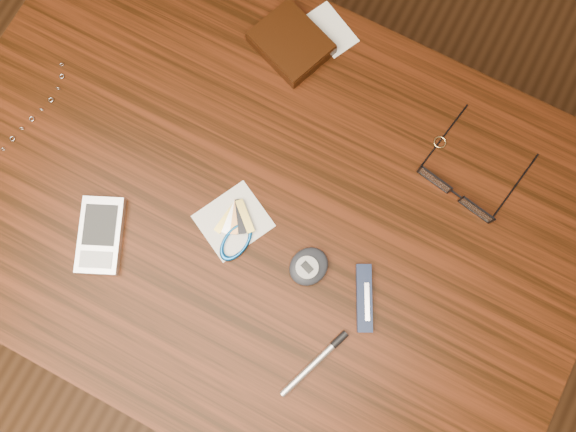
# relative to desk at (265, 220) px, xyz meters

# --- Properties ---
(ground) EXTENTS (3.80, 3.80, 0.00)m
(ground) POSITION_rel_desk_xyz_m (0.00, 0.00, -0.65)
(ground) COLOR #472814
(ground) RESTS_ON ground
(desk) EXTENTS (1.00, 0.70, 0.75)m
(desk) POSITION_rel_desk_xyz_m (0.00, 0.00, 0.00)
(desk) COLOR #381508
(desk) RESTS_ON ground
(wallet_and_card) EXTENTS (0.16, 0.16, 0.02)m
(wallet_and_card) POSITION_rel_desk_xyz_m (-0.08, 0.25, 0.11)
(wallet_and_card) COLOR black
(wallet_and_card) RESTS_ON desk
(eyeglasses) EXTENTS (0.15, 0.16, 0.03)m
(eyeglasses) POSITION_rel_desk_xyz_m (0.25, 0.15, 0.12)
(eyeglasses) COLOR black
(eyeglasses) RESTS_ON desk
(gold_ring) EXTENTS (0.03, 0.03, 0.00)m
(gold_ring) POSITION_rel_desk_xyz_m (0.19, 0.21, 0.10)
(gold_ring) COLOR #E4B56B
(gold_ring) RESTS_ON desk
(pda_phone) EXTENTS (0.10, 0.13, 0.02)m
(pda_phone) POSITION_rel_desk_xyz_m (-0.19, -0.15, 0.11)
(pda_phone) COLOR silver
(pda_phone) RESTS_ON desk
(pedometer) EXTENTS (0.07, 0.07, 0.02)m
(pedometer) POSITION_rel_desk_xyz_m (0.10, -0.05, 0.11)
(pedometer) COLOR black
(pedometer) RESTS_ON desk
(notepad_keys) EXTENTS (0.12, 0.12, 0.01)m
(notepad_keys) POSITION_rel_desk_xyz_m (-0.02, -0.05, 0.11)
(notepad_keys) COLOR silver
(notepad_keys) RESTS_ON desk
(pocket_knife) EXTENTS (0.06, 0.10, 0.01)m
(pocket_knife) POSITION_rel_desk_xyz_m (0.19, -0.05, 0.11)
(pocket_knife) COLOR #111A36
(pocket_knife) RESTS_ON desk
(silver_pen) EXTENTS (0.05, 0.12, 0.01)m
(silver_pen) POSITION_rel_desk_xyz_m (0.18, -0.16, 0.11)
(silver_pen) COLOR silver
(silver_pen) RESTS_ON desk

